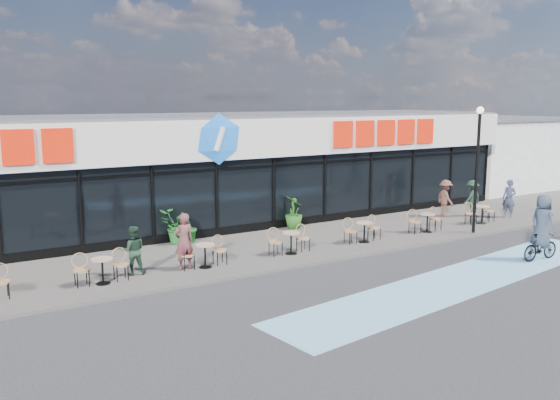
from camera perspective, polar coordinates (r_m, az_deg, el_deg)
name	(u,v)px	position (r m, az deg, el deg)	size (l,w,h in m)	color
ground	(324,288)	(16.94, 4.21, -8.43)	(120.00, 120.00, 0.00)	#28282B
sidewalk	(248,251)	(20.60, -3.08, -4.95)	(44.00, 5.00, 0.10)	#4E4945
bike_lane	(463,279)	(18.46, 17.24, -7.29)	(14.00, 2.20, 0.01)	#6EAAD1
building	(186,170)	(25.02, -9.03, 2.91)	(30.60, 6.57, 4.75)	black
neighbour_building	(494,151)	(38.50, 19.87, 4.42)	(9.20, 7.20, 4.11)	white
lamp_post	(477,158)	(23.91, 18.47, 3.84)	(0.28, 0.28, 4.87)	black
bistro_set_2	(102,267)	(17.61, -16.80, -6.23)	(1.54, 0.62, 0.90)	tan
bistro_set_3	(204,253)	(18.59, -7.34, -5.04)	(1.54, 0.62, 0.90)	tan
bistro_set_4	(290,240)	(20.03, 0.93, -3.87)	(1.54, 0.62, 0.90)	tan
bistro_set_5	(363,229)	(21.83, 7.96, -2.82)	(1.54, 0.62, 0.90)	tan
bistro_set_6	(426,220)	(23.91, 13.83, -1.91)	(1.54, 0.62, 0.90)	tan
bistro_set_7	(480,212)	(26.20, 18.71, -1.13)	(1.54, 0.62, 0.90)	tan
potted_plant_left	(177,227)	(21.61, -9.90, -2.54)	(1.13, 0.98, 1.25)	#1B6022
potted_plant_mid	(189,227)	(21.65, -8.77, -2.60)	(0.64, 0.52, 1.17)	#19591C
potted_plant_right	(294,212)	(23.82, 1.34, -1.18)	(0.73, 0.73, 1.30)	#215418
patron_left	(184,241)	(18.30, -9.25, -3.95)	(0.64, 0.42, 1.76)	brown
patron_right	(133,250)	(18.12, -13.95, -4.73)	(0.72, 0.56, 1.47)	#1B3223
pedestrian_a	(509,198)	(27.85, 21.18, 0.14)	(0.61, 0.40, 1.67)	#31384D
pedestrian_b	(445,198)	(27.13, 15.63, 0.17)	(1.06, 0.61, 1.64)	brown
pedestrian_c	(472,198)	(27.59, 17.99, 0.17)	(1.04, 0.60, 1.61)	#192D22
cyclist_a	(542,232)	(21.22, 23.88, -2.82)	(1.56, 0.89, 2.21)	black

